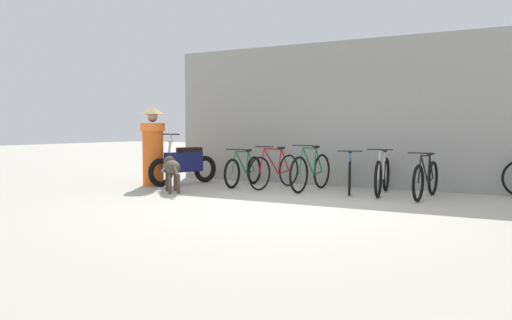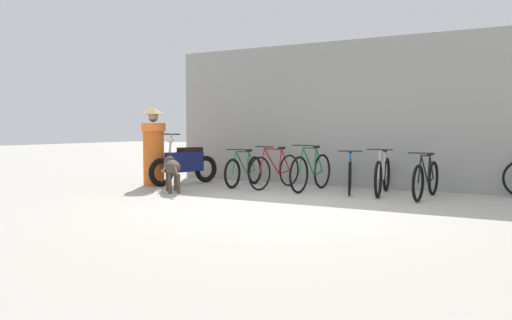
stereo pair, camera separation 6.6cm
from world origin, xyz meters
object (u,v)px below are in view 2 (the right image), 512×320
object	(u,v)px
bicycle_0	(244,171)
person_in_robes	(154,145)
bicycle_2	(311,172)
stray_dog	(172,168)
bicycle_4	(383,176)
bicycle_5	(426,179)
bicycle_1	(275,171)
bicycle_3	(350,175)
motorcycle	(184,164)

from	to	relation	value
bicycle_0	person_in_robes	size ratio (longest dim) A/B	0.92
bicycle_0	bicycle_2	world-z (taller)	bicycle_2
bicycle_0	stray_dog	world-z (taller)	bicycle_0
bicycle_4	bicycle_5	bearing A→B (deg)	72.61
bicycle_2	bicycle_4	size ratio (longest dim) A/B	1.00
bicycle_5	bicycle_0	bearing A→B (deg)	-86.93
bicycle_2	stray_dog	distance (m)	2.77
bicycle_0	bicycle_1	distance (m)	0.76
stray_dog	person_in_robes	bearing A→B (deg)	10.67
bicycle_0	bicycle_1	size ratio (longest dim) A/B	0.96
bicycle_0	person_in_robes	xyz separation A→B (m)	(-1.84, -0.79, 0.55)
bicycle_2	bicycle_3	xyz separation A→B (m)	(0.77, 0.13, -0.04)
bicycle_1	bicycle_3	xyz separation A→B (m)	(1.59, 0.09, -0.02)
bicycle_1	bicycle_2	distance (m)	0.83
bicycle_2	motorcycle	xyz separation A→B (m)	(-2.91, -0.30, 0.07)
bicycle_2	stray_dog	world-z (taller)	bicycle_2
bicycle_5	stray_dog	bearing A→B (deg)	-68.14
bicycle_1	bicycle_3	bearing A→B (deg)	105.26
person_in_robes	bicycle_3	bearing A→B (deg)	-175.52
bicycle_0	motorcycle	world-z (taller)	motorcycle
bicycle_1	person_in_robes	size ratio (longest dim) A/B	0.96
bicycle_0	bicycle_2	size ratio (longest dim) A/B	0.93
bicycle_4	bicycle_1	bearing A→B (deg)	-93.65
bicycle_1	person_in_robes	world-z (taller)	person_in_robes
bicycle_1	person_in_robes	bearing A→B (deg)	-61.34
bicycle_1	bicycle_2	bearing A→B (deg)	99.39
bicycle_0	bicycle_4	distance (m)	2.99
motorcycle	bicycle_2	bearing A→B (deg)	112.34
bicycle_2	motorcycle	size ratio (longest dim) A/B	0.94
bicycle_4	person_in_robes	bearing A→B (deg)	-85.67
bicycle_0	bicycle_3	xyz separation A→B (m)	(2.35, 0.07, 0.01)
bicycle_3	person_in_robes	world-z (taller)	person_in_robes
bicycle_1	bicycle_4	distance (m)	2.23
bicycle_5	person_in_robes	size ratio (longest dim) A/B	0.97
bicycle_2	motorcycle	bearing A→B (deg)	-78.54
bicycle_2	person_in_robes	size ratio (longest dim) A/B	0.99
bicycle_3	bicycle_4	world-z (taller)	bicycle_4
person_in_robes	bicycle_2	bearing A→B (deg)	-175.04
bicycle_3	bicycle_4	size ratio (longest dim) A/B	0.93
bicycle_2	bicycle_0	bearing A→B (deg)	-86.44
bicycle_1	stray_dog	size ratio (longest dim) A/B	1.74
bicycle_1	bicycle_3	distance (m)	1.59
stray_dog	person_in_robes	size ratio (longest dim) A/B	0.55
bicycle_5	motorcycle	world-z (taller)	motorcycle
bicycle_2	stray_dog	bearing A→B (deg)	-52.42
bicycle_5	bicycle_2	bearing A→B (deg)	-86.60
bicycle_0	motorcycle	xyz separation A→B (m)	(-1.33, -0.35, 0.12)
bicycle_3	bicycle_0	bearing A→B (deg)	-105.26
person_in_robes	bicycle_4	bearing A→B (deg)	-177.13
bicycle_4	bicycle_2	bearing A→B (deg)	-90.88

